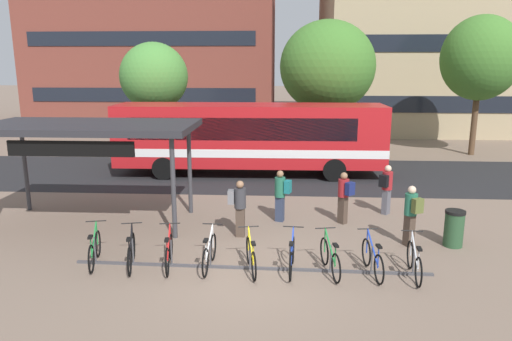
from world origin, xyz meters
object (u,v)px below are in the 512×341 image
Objects in this scene: commuter_black_pack_2 at (387,186)px; commuter_teal_pack_3 at (281,192)px; transit_shelter at (88,130)px; trash_bin at (454,228)px; parked_bicycle_blue_5 at (292,257)px; parked_bicycle_silver_8 at (414,262)px; street_tree_0 at (327,67)px; street_tree_1 at (154,77)px; parked_bicycle_white_3 at (209,253)px; parked_bicycle_blue_7 at (372,259)px; commuter_olive_pack_0 at (411,212)px; commuter_navy_pack_1 at (344,194)px; commuter_grey_pack_4 at (239,205)px; parked_bicycle_green_0 at (95,250)px; parked_bicycle_red_2 at (169,253)px; parked_bicycle_black_1 at (131,252)px; parked_bicycle_green_6 at (330,258)px; street_tree_2 at (481,58)px; parked_bicycle_yellow_4 at (251,256)px; city_bus at (251,136)px.

commuter_teal_pack_3 is (-3.52, -0.95, -0.01)m from commuter_black_pack_2.
transit_shelter is 6.31× the size of trash_bin.
transit_shelter reaches higher than commuter_black_pack_2.
parked_bicycle_blue_5 and parked_bicycle_silver_8 have the same top height.
street_tree_1 is at bearing -174.95° from street_tree_0.
street_tree_0 is (4.10, 15.09, 4.45)m from parked_bicycle_white_3.
street_tree_1 is at bearing 25.49° from parked_bicycle_blue_7.
street_tree_0 is at bearing 55.14° from transit_shelter.
street_tree_1 reaches higher than commuter_olive_pack_0.
transit_shelter is (-8.15, 3.32, 2.61)m from parked_bicycle_blue_7.
commuter_grey_pack_4 reaches higher than commuter_navy_pack_1.
commuter_black_pack_2 reaches higher than parked_bicycle_green_0.
street_tree_1 reaches higher than parked_bicycle_white_3.
parked_bicycle_blue_7 is 0.24× the size of street_tree_0.
parked_bicycle_blue_7 is (4.98, -0.11, 0.00)m from parked_bicycle_red_2.
commuter_olive_pack_0 reaches higher than commuter_navy_pack_1.
commuter_grey_pack_4 is at bearing -105.51° from street_tree_0.
parked_bicycle_blue_5 is 1.02× the size of commuter_black_pack_2.
parked_bicycle_green_0 and parked_bicycle_blue_5 have the same top height.
parked_bicycle_black_1 is 1.00× the size of commuter_grey_pack_4.
commuter_black_pack_2 reaches higher than parked_bicycle_green_6.
parked_bicycle_silver_8 is 18.31m from street_tree_2.
parked_bicycle_blue_7 is (3.98, -0.13, 0.00)m from parked_bicycle_white_3.
parked_bicycle_silver_8 is at bearing 142.82° from commuter_olive_pack_0.
parked_bicycle_yellow_4 is 1.00× the size of commuter_grey_pack_4.
city_bus is at bearing 27.79° from parked_bicycle_silver_8.
parked_bicycle_blue_5 is at bearing -90.44° from parked_bicycle_white_3.
street_tree_2 reaches higher than city_bus.
parked_bicycle_silver_8 is at bearing -86.85° from street_tree_0.
commuter_olive_pack_0 is at bearing -62.23° from parked_bicycle_green_6.
commuter_grey_pack_4 is (-3.45, 2.37, 0.59)m from parked_bicycle_blue_7.
commuter_olive_pack_0 is 1.32m from trash_bin.
street_tree_0 is (0.36, 11.51, 3.87)m from commuter_navy_pack_1.
parked_bicycle_green_0 is 4.26m from transit_shelter.
parked_bicycle_black_1 is 4.71m from transit_shelter.
parked_bicycle_black_1 is 4.92m from parked_bicycle_green_6.
parked_bicycle_blue_7 is 1.02× the size of commuter_teal_pack_3.
trash_bin reaches higher than parked_bicycle_black_1.
commuter_black_pack_2 is at bearing -46.59° from parked_bicycle_white_3.
parked_bicycle_silver_8 is at bearing -100.63° from parked_bicycle_red_2.
parked_bicycle_yellow_4 is 20.12m from street_tree_2.
transit_shelter is (-2.22, 3.23, 2.61)m from parked_bicycle_black_1.
commuter_olive_pack_0 is at bearing 169.85° from commuter_teal_pack_3.
parked_bicycle_blue_7 is (1.01, -0.00, 0.00)m from parked_bicycle_green_6.
street_tree_0 is at bearing -20.52° from commuter_olive_pack_0.
commuter_teal_pack_3 is 13.05m from street_tree_1.
parked_bicycle_red_2 is at bearing -104.99° from parked_bicycle_green_0.
parked_bicycle_white_3 is at bearing -127.95° from street_tree_2.
parked_bicycle_green_0 is at bearing 77.57° from parked_bicycle_green_6.
street_tree_2 reaches higher than transit_shelter.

